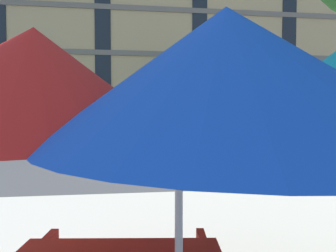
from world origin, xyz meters
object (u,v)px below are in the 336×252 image
at_px(street_tree_left, 35,95).
at_px(street_tree_middle, 186,83).
at_px(sedan_silver, 246,133).
at_px(sedan_gray, 138,134).
at_px(patio_umbrella, 179,95).
at_px(pickup_green, 29,134).
at_px(street_tree_right, 315,103).

relative_size(street_tree_left, street_tree_middle, 0.77).
bearing_deg(sedan_silver, sedan_gray, 180.00).
height_order(sedan_silver, patio_umbrella, patio_umbrella).
bearing_deg(patio_umbrella, street_tree_left, 112.32).
distance_m(pickup_green, street_tree_right, 18.65).
relative_size(sedan_gray, street_tree_right, 1.05).
relative_size(sedan_silver, patio_umbrella, 1.32).
relative_size(sedan_gray, sedan_silver, 1.00).
bearing_deg(sedan_gray, sedan_silver, 0.00).
xyz_separation_m(sedan_gray, patio_umbrella, (0.22, -12.70, 1.15)).
bearing_deg(street_tree_left, pickup_green, -75.79).
xyz_separation_m(pickup_green, sedan_gray, (5.52, -0.00, -0.08)).
xyz_separation_m(sedan_gray, street_tree_right, (12.67, 3.68, 1.90)).
bearing_deg(patio_umbrella, street_tree_right, 52.77).
height_order(sedan_silver, street_tree_middle, street_tree_middle).
bearing_deg(street_tree_right, patio_umbrella, -127.23).
distance_m(sedan_gray, street_tree_middle, 5.89).
bearing_deg(sedan_silver, street_tree_left, 164.88).
height_order(sedan_gray, street_tree_middle, street_tree_middle).
distance_m(street_tree_left, street_tree_right, 19.05).
xyz_separation_m(pickup_green, sedan_silver, (11.54, -0.00, -0.08)).
bearing_deg(pickup_green, street_tree_right, 11.44).
bearing_deg(sedan_gray, street_tree_right, 16.21).
bearing_deg(pickup_green, patio_umbrella, -65.67).
bearing_deg(sedan_silver, street_tree_right, 28.98).
bearing_deg(sedan_gray, street_tree_left, 152.28).
height_order(pickup_green, street_tree_middle, street_tree_middle).
xyz_separation_m(street_tree_middle, patio_umbrella, (-3.02, -16.45, -2.04)).
relative_size(street_tree_right, patio_umbrella, 1.26).
bearing_deg(pickup_green, sedan_gray, -0.00).
distance_m(pickup_green, sedan_silver, 11.54).
relative_size(sedan_gray, patio_umbrella, 1.32).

